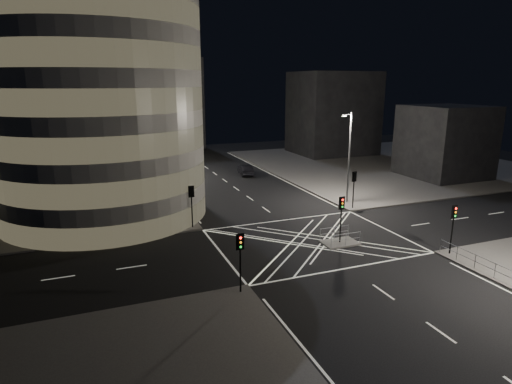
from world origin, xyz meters
name	(u,v)px	position (x,y,z in m)	size (l,w,h in m)	color
ground	(310,241)	(0.00, 0.00, 0.00)	(120.00, 120.00, 0.00)	black
sidewalk_far_right	(387,164)	(29.00, 27.00, 0.07)	(42.00, 42.00, 0.15)	#514E4C
central_island	(340,243)	(2.00, -1.50, 0.07)	(3.00, 2.00, 0.15)	slate
office_tower_curved	(46,89)	(-20.74, 18.74, 12.65)	(30.00, 29.00, 27.20)	gray
office_block_rear	(50,97)	(-22.00, 42.00, 11.15)	(24.00, 16.00, 22.00)	gray
building_right_far	(333,113)	(26.00, 40.00, 7.65)	(14.00, 12.00, 15.00)	black
building_right_near	(445,141)	(30.00, 16.00, 5.15)	(10.00, 10.00, 10.00)	black
building_far_end	(156,104)	(-4.00, 58.00, 9.00)	(18.00, 8.00, 18.00)	black
tree_a	(168,177)	(-10.50, 9.00, 4.62)	(4.06, 4.06, 6.82)	black
tree_b	(158,162)	(-10.50, 15.00, 5.02)	(4.17, 4.17, 7.28)	black
tree_c	(150,160)	(-10.50, 21.00, 4.31)	(3.61, 3.61, 6.24)	black
tree_d	(143,141)	(-10.50, 27.00, 5.83)	(5.50, 5.50, 8.85)	black
tree_e	(139,147)	(-10.50, 33.00, 4.15)	(4.08, 4.08, 6.36)	black
traffic_signal_fl	(192,199)	(-8.80, 6.80, 2.91)	(0.55, 0.22, 4.00)	black
traffic_signal_nl	(240,252)	(-8.80, -6.80, 2.91)	(0.55, 0.22, 4.00)	black
traffic_signal_fr	(354,183)	(8.80, 6.80, 2.91)	(0.55, 0.22, 4.00)	black
traffic_signal_nr	(453,220)	(8.80, -6.80, 2.91)	(0.55, 0.22, 4.00)	black
traffic_signal_island	(341,211)	(2.00, -1.50, 2.91)	(0.55, 0.22, 4.00)	black
street_lamp_left_near	(173,162)	(-9.44, 12.00, 5.54)	(1.25, 0.25, 10.00)	slate
street_lamp_left_far	(148,140)	(-9.44, 30.00, 5.54)	(1.25, 0.25, 10.00)	slate
street_lamp_right_far	(349,155)	(9.44, 9.00, 5.54)	(1.25, 0.25, 10.00)	slate
railing_near_right	(506,275)	(8.30, -12.15, 0.70)	(0.06, 11.70, 1.10)	slate
railing_island_south	(346,239)	(2.00, -2.40, 0.70)	(2.80, 0.06, 1.10)	slate
railing_island_north	(334,232)	(2.00, -0.60, 0.70)	(2.80, 0.06, 1.10)	slate
sedan	(245,170)	(4.00, 27.60, 0.77)	(1.64, 4.69, 1.55)	black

